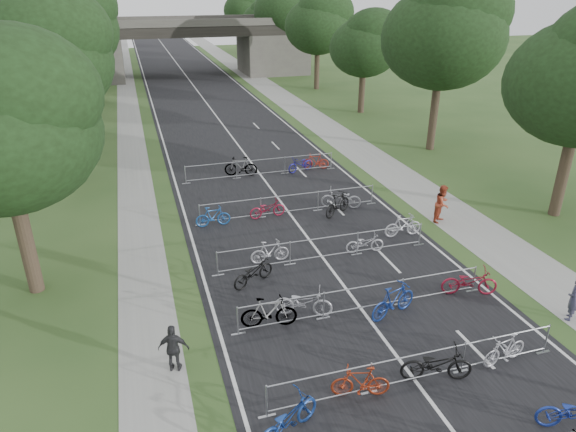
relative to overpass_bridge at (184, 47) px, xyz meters
name	(u,v)px	position (x,y,z in m)	size (l,w,h in m)	color
road	(204,99)	(0.00, -15.00, -3.53)	(11.00, 140.00, 0.01)	black
sidewalk_right	(279,95)	(8.00, -15.00, -3.53)	(3.00, 140.00, 0.01)	gray
sidewalk_left	(128,104)	(-7.50, -15.00, -3.53)	(2.00, 140.00, 0.01)	gray
lane_markings	(204,99)	(0.00, -15.00, -3.53)	(0.12, 140.00, 0.00)	silver
overpass_bridge	(184,47)	(0.00, 0.00, 0.00)	(31.00, 8.00, 7.05)	#4C4844
tree_left_0	(1,126)	(-11.39, -49.07, 2.96)	(6.72, 6.72, 10.25)	#33261C
tree_left_1	(42,56)	(-11.39, -37.07, 3.77)	(7.56, 7.56, 11.53)	#33261C
tree_right_1	(445,33)	(13.11, -37.07, 4.37)	(8.18, 8.18, 12.47)	#33261C
tree_left_2	(61,24)	(-11.39, -25.07, 4.58)	(8.40, 8.40, 12.81)	#33261C
tree_right_2	(366,45)	(13.11, -25.07, 2.41)	(6.16, 6.16, 9.39)	#33261C
tree_left_3	(76,34)	(-11.39, -13.07, 2.96)	(6.72, 6.72, 10.25)	#33261C
tree_right_3	(319,24)	(13.11, -13.07, 3.39)	(7.17, 7.17, 10.93)	#33261C
tree_left_4	(82,17)	(-11.39, -1.07, 3.77)	(7.56, 7.56, 11.53)	#33261C
tree_right_4	(287,9)	(13.11, -1.07, 4.37)	(8.18, 8.18, 12.47)	#33261C
tree_left_5	(86,6)	(-11.39, 10.93, 4.58)	(8.40, 8.40, 12.81)	#33261C
tree_right_5	(263,20)	(13.11, 10.93, 2.41)	(6.16, 6.16, 9.39)	#33261C
tree_left_6	(92,14)	(-11.39, 22.93, 2.96)	(6.72, 6.72, 10.25)	#33261C
tree_right_6	(245,9)	(13.11, 22.93, 3.39)	(7.17, 7.17, 10.93)	#33261C
barrier_row_2	(418,368)	(0.00, -57.80, -2.99)	(9.70, 0.08, 1.10)	#9FA2A7
barrier_row_3	(364,298)	(0.00, -54.00, -2.99)	(9.70, 0.08, 1.10)	#9FA2A7
barrier_row_4	(324,248)	(0.00, -50.00, -2.99)	(9.70, 0.08, 1.10)	#9FA2A7
barrier_row_5	(290,204)	(0.00, -45.00, -2.99)	(9.70, 0.08, 1.10)	#9FA2A7
barrier_row_6	(261,168)	(0.00, -39.00, -2.99)	(9.70, 0.08, 1.10)	#9FA2A7
bike_8	(288,419)	(-4.24, -58.56, -2.97)	(0.74, 2.13, 1.12)	navy
bike_9	(360,382)	(-1.84, -57.82, -3.02)	(0.48, 1.70, 1.02)	maroon
bike_10	(436,364)	(0.59, -57.85, -2.97)	(0.75, 2.14, 1.12)	black
bike_11	(505,350)	(3.02, -57.82, -3.02)	(0.48, 1.70, 1.02)	#B4B4BC
bike_12	(269,313)	(-3.49, -53.90, -2.95)	(0.55, 1.95, 1.17)	#9FA2A7
bike_13	(303,302)	(-2.15, -53.60, -2.99)	(0.72, 2.07, 1.09)	#A5A5AD
bike_14	(393,301)	(0.89, -54.55, -2.91)	(0.59, 2.08, 1.25)	navy
bike_15	(469,282)	(4.30, -54.15, -2.98)	(0.73, 2.10, 1.10)	maroon
bike_16	(253,273)	(-3.37, -51.02, -3.02)	(0.68, 1.95, 1.02)	black
bike_17	(270,252)	(-2.29, -49.57, -3.03)	(0.48, 1.69, 1.02)	#A8A8AF
bike_18	(365,243)	(1.94, -49.90, -3.08)	(0.60, 1.72, 0.90)	#A5A5AD
bike_19	(403,226)	(4.30, -48.98, -2.98)	(0.52, 1.83, 1.10)	#A5A5AD
bike_20	(213,217)	(-4.00, -45.30, -3.02)	(0.48, 1.70, 1.02)	#1C529E
bike_21	(267,209)	(-1.21, -45.08, -3.04)	(0.65, 1.86, 0.98)	maroon
bike_22	(338,204)	(2.30, -45.81, -2.93)	(0.56, 1.99, 1.20)	black
bike_23	(341,199)	(2.80, -45.06, -2.98)	(0.73, 2.09, 1.10)	#9C9CA3
bike_25	(241,166)	(-1.18, -38.61, -2.93)	(0.57, 2.02, 1.21)	#9FA2A7
bike_26	(301,164)	(2.58, -38.92, -3.04)	(0.65, 1.87, 0.98)	navy
bike_27	(316,161)	(3.66, -38.71, -3.03)	(0.47, 1.67, 1.01)	#9F2617
pedestrian_a	(574,298)	(6.80, -56.55, -2.68)	(0.62, 0.41, 1.70)	#2E2D44
pedestrian_b	(442,204)	(6.94, -48.03, -2.58)	(0.92, 0.72, 1.90)	#A13A23
pedestrian_c	(174,349)	(-6.80, -55.16, -2.73)	(0.94, 0.39, 1.61)	#27272A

